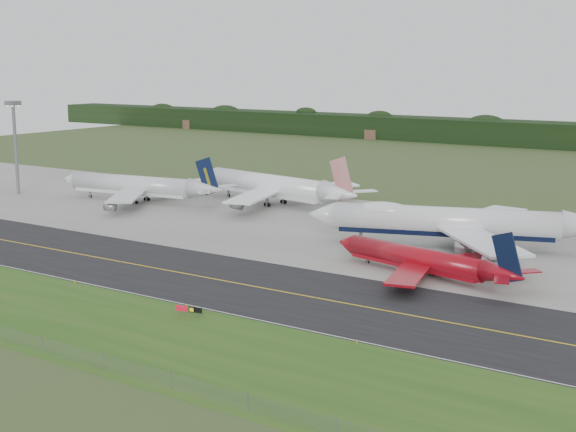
# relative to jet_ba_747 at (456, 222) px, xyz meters

# --- Properties ---
(ground) EXTENTS (600.00, 600.00, 0.00)m
(ground) POSITION_rel_jet_ba_747_xyz_m (-18.62, -45.45, -5.85)
(ground) COLOR #3A4B23
(ground) RESTS_ON ground
(grass_verge) EXTENTS (400.00, 30.00, 0.01)m
(grass_verge) POSITION_rel_jet_ba_747_xyz_m (-18.62, -80.45, -5.85)
(grass_verge) COLOR #244F17
(grass_verge) RESTS_ON ground
(taxiway) EXTENTS (400.00, 32.00, 0.02)m
(taxiway) POSITION_rel_jet_ba_747_xyz_m (-18.62, -49.45, -5.84)
(taxiway) COLOR black
(taxiway) RESTS_ON ground
(apron) EXTENTS (400.00, 78.00, 0.01)m
(apron) POSITION_rel_jet_ba_747_xyz_m (-18.62, 5.55, -5.85)
(apron) COLOR gray
(apron) RESTS_ON ground
(taxiway_centreline) EXTENTS (400.00, 0.40, 0.00)m
(taxiway_centreline) POSITION_rel_jet_ba_747_xyz_m (-18.62, -49.45, -5.82)
(taxiway_centreline) COLOR gold
(taxiway_centreline) RESTS_ON taxiway
(taxiway_edge_line) EXTENTS (400.00, 0.25, 0.00)m
(taxiway_edge_line) POSITION_rel_jet_ba_747_xyz_m (-18.62, -64.95, -5.82)
(taxiway_edge_line) COLOR silver
(taxiway_edge_line) RESTS_ON taxiway
(perimeter_fence) EXTENTS (320.00, 0.10, 320.00)m
(perimeter_fence) POSITION_rel_jet_ba_747_xyz_m (-18.62, -93.45, -4.75)
(perimeter_fence) COLOR slate
(perimeter_fence) RESTS_ON ground
(jet_ba_747) EXTENTS (66.62, 53.76, 17.20)m
(jet_ba_747) POSITION_rel_jet_ba_747_xyz_m (0.00, 0.00, 0.00)
(jet_ba_747) COLOR white
(jet_ba_747) RESTS_ON ground
(jet_red_737) EXTENTS (42.51, 34.10, 11.55)m
(jet_red_737) POSITION_rel_jet_ba_747_xyz_m (4.01, -25.99, -2.66)
(jet_red_737) COLOR maroon
(jet_red_737) RESTS_ON ground
(jet_navy_gold) EXTENTS (56.23, 48.55, 14.52)m
(jet_navy_gold) POSITION_rel_jet_ba_747_xyz_m (-99.93, 5.77, -1.08)
(jet_navy_gold) COLOR silver
(jet_navy_gold) RESTS_ON ground
(jet_star_tail) EXTENTS (60.93, 50.30, 16.12)m
(jet_star_tail) POSITION_rel_jet_ba_747_xyz_m (-64.17, 23.54, -0.48)
(jet_star_tail) COLOR white
(jet_star_tail) RESTS_ON ground
(floodlight_mast) EXTENTS (3.58, 3.58, 28.89)m
(floodlight_mast) POSITION_rel_jet_ba_747_xyz_m (-142.39, -4.05, 14.04)
(floodlight_mast) COLOR slate
(floodlight_mast) RESTS_ON ground
(taxiway_sign) EXTENTS (4.70, 1.15, 1.59)m
(taxiway_sign) POSITION_rel_jet_ba_747_xyz_m (-18.02, -69.44, -4.73)
(taxiway_sign) COLOR slate
(taxiway_sign) RESTS_ON ground
(edge_marker_left) EXTENTS (0.16, 0.16, 0.50)m
(edge_marker_left) POSITION_rel_jet_ba_747_xyz_m (-48.60, -65.95, -5.60)
(edge_marker_left) COLOR yellow
(edge_marker_left) RESTS_ON ground
(edge_marker_center) EXTENTS (0.16, 0.16, 0.50)m
(edge_marker_center) POSITION_rel_jet_ba_747_xyz_m (-21.33, -65.95, -5.60)
(edge_marker_center) COLOR yellow
(edge_marker_center) RESTS_ON ground
(edge_marker_right) EXTENTS (0.16, 0.16, 0.50)m
(edge_marker_right) POSITION_rel_jet_ba_747_xyz_m (11.02, -65.95, -5.60)
(edge_marker_right) COLOR yellow
(edge_marker_right) RESTS_ON ground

